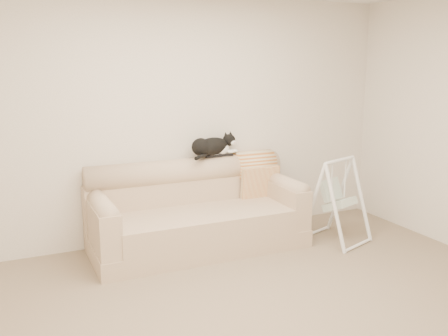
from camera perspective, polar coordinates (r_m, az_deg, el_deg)
name	(u,v)px	position (r m, az deg, el deg)	size (l,w,h in m)	color
ground_plane	(267,316)	(4.01, 4.90, -16.51)	(5.00, 5.00, 0.00)	#6F6051
room_shell	(271,118)	(3.54, 5.35, 5.74)	(5.04, 4.04, 2.60)	beige
sofa	(196,214)	(5.24, -3.22, -5.28)	(2.20, 0.93, 0.90)	tan
remote_a	(214,156)	(5.42, -1.16, 1.40)	(0.18, 0.05, 0.03)	black
remote_b	(226,155)	(5.48, 0.18, 1.51)	(0.17, 0.06, 0.02)	black
tuxedo_cat	(212,146)	(5.40, -1.33, 2.51)	(0.61, 0.42, 0.25)	black
throw_blanket	(254,168)	(5.67, 3.47, -0.04)	(0.45, 0.38, 0.58)	#BD6423
baby_swing	(337,200)	(5.51, 12.78, -3.58)	(0.72, 0.74, 0.92)	white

